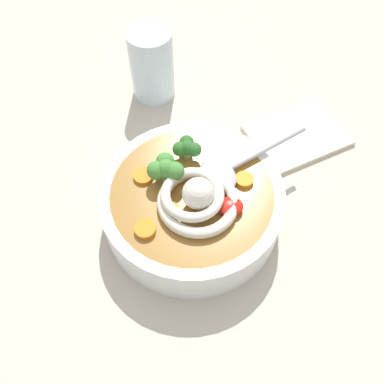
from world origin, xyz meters
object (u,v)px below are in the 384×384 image
Objects in this scene: noodle_pile at (196,198)px; drinking_glass at (152,64)px; soup_spoon at (228,170)px; soup_bowl at (192,204)px; folded_napkin at (297,135)px.

drinking_glass is at bearing -80.91° from noodle_pile.
noodle_pile is 28.84cm from drinking_glass.
soup_spoon is at bearing -136.28° from noodle_pile.
soup_bowl is 2.13× the size of noodle_pile.
noodle_pile is 0.70× the size of soup_spoon.
folded_napkin is (-18.93, -13.53, -2.97)cm from soup_bowl.
folded_napkin is (-18.54, -15.43, -7.60)cm from noodle_pile.
soup_bowl is 7.00cm from soup_spoon.
noodle_pile reaches higher than folded_napkin.
soup_spoon is at bearing 111.28° from drinking_glass.
drinking_glass is (4.55, -28.42, -1.84)cm from noodle_pile.
noodle_pile is 0.78× the size of folded_napkin.
noodle_pile is at bearing 101.51° from soup_bowl.
noodle_pile reaches higher than soup_spoon.
drinking_glass is (4.16, -26.51, 2.79)cm from soup_bowl.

